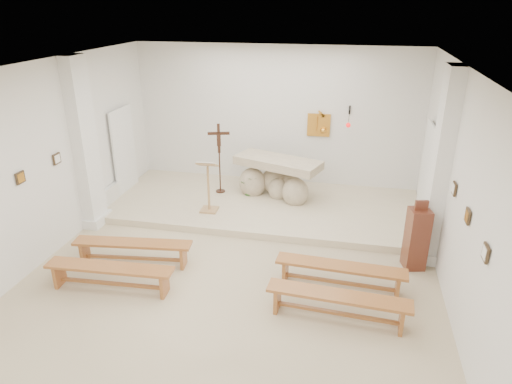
% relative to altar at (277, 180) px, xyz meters
% --- Properties ---
extents(ground, '(7.00, 10.00, 0.00)m').
position_rel_altar_xyz_m(ground, '(-0.21, -3.93, -0.54)').
color(ground, beige).
rests_on(ground, ground).
extents(wall_left, '(0.02, 10.00, 3.50)m').
position_rel_altar_xyz_m(wall_left, '(-3.70, -3.93, 1.21)').
color(wall_left, silver).
rests_on(wall_left, ground).
extents(wall_right, '(0.02, 10.00, 3.50)m').
position_rel_altar_xyz_m(wall_right, '(3.28, -3.93, 1.21)').
color(wall_right, silver).
rests_on(wall_right, ground).
extents(wall_back, '(7.00, 0.02, 3.50)m').
position_rel_altar_xyz_m(wall_back, '(-0.21, 1.06, 1.21)').
color(wall_back, silver).
rests_on(wall_back, ground).
extents(ceiling, '(7.00, 10.00, 0.02)m').
position_rel_altar_xyz_m(ceiling, '(-0.21, -3.93, 2.95)').
color(ceiling, silver).
rests_on(ceiling, wall_back).
extents(sanctuary_platform, '(6.98, 3.00, 0.15)m').
position_rel_altar_xyz_m(sanctuary_platform, '(-0.21, -0.43, -0.47)').
color(sanctuary_platform, beige).
rests_on(sanctuary_platform, ground).
extents(pilaster_left, '(0.26, 0.55, 3.50)m').
position_rel_altar_xyz_m(pilaster_left, '(-3.58, -1.93, 1.21)').
color(pilaster_left, white).
rests_on(pilaster_left, ground).
extents(pilaster_right, '(0.26, 0.55, 3.50)m').
position_rel_altar_xyz_m(pilaster_right, '(3.16, -1.93, 1.21)').
color(pilaster_right, white).
rests_on(pilaster_right, ground).
extents(gold_wall_relief, '(0.55, 0.04, 0.55)m').
position_rel_altar_xyz_m(gold_wall_relief, '(0.84, 1.03, 1.11)').
color(gold_wall_relief, gold).
rests_on(gold_wall_relief, wall_back).
extents(sanctuary_lamp, '(0.11, 0.36, 0.44)m').
position_rel_altar_xyz_m(sanctuary_lamp, '(1.54, 0.77, 1.27)').
color(sanctuary_lamp, black).
rests_on(sanctuary_lamp, wall_back).
extents(station_frame_left_mid, '(0.03, 0.20, 0.20)m').
position_rel_altar_xyz_m(station_frame_left_mid, '(-3.68, -3.73, 1.18)').
color(station_frame_left_mid, '#382818').
rests_on(station_frame_left_mid, wall_left).
extents(station_frame_left_rear, '(0.03, 0.20, 0.20)m').
position_rel_altar_xyz_m(station_frame_left_rear, '(-3.68, -2.73, 1.18)').
color(station_frame_left_rear, '#382818').
rests_on(station_frame_left_rear, wall_left).
extents(station_frame_right_front, '(0.03, 0.20, 0.20)m').
position_rel_altar_xyz_m(station_frame_right_front, '(3.26, -4.73, 1.18)').
color(station_frame_right_front, '#382818').
rests_on(station_frame_right_front, wall_right).
extents(station_frame_right_mid, '(0.03, 0.20, 0.20)m').
position_rel_altar_xyz_m(station_frame_right_mid, '(3.26, -3.73, 1.18)').
color(station_frame_right_mid, '#382818').
rests_on(station_frame_right_mid, wall_right).
extents(station_frame_right_rear, '(0.03, 0.20, 0.20)m').
position_rel_altar_xyz_m(station_frame_right_rear, '(3.26, -2.73, 1.18)').
color(station_frame_right_rear, '#382818').
rests_on(station_frame_right_rear, wall_right).
extents(radiator_left, '(0.10, 0.85, 0.52)m').
position_rel_altar_xyz_m(radiator_left, '(-3.64, -1.23, -0.27)').
color(radiator_left, silver).
rests_on(radiator_left, ground).
extents(radiator_right, '(0.10, 0.85, 0.52)m').
position_rel_altar_xyz_m(radiator_right, '(3.22, -1.23, -0.27)').
color(radiator_right, silver).
rests_on(radiator_right, ground).
extents(altar, '(2.13, 1.38, 1.02)m').
position_rel_altar_xyz_m(altar, '(0.00, 0.00, 0.00)').
color(altar, '#BFB292').
rests_on(altar, sanctuary_platform).
extents(lectern, '(0.44, 0.38, 1.19)m').
position_rel_altar_xyz_m(lectern, '(-1.30, -1.13, 0.20)').
color(lectern, tan).
rests_on(lectern, sanctuary_platform).
extents(crucifix_stand, '(0.50, 0.22, 1.68)m').
position_rel_altar_xyz_m(crucifix_stand, '(-1.36, -0.03, 0.58)').
color(crucifix_stand, '#3B2212').
rests_on(crucifix_stand, sanctuary_platform).
extents(potted_plant, '(0.50, 0.46, 0.47)m').
position_rel_altar_xyz_m(potted_plant, '(-0.63, -0.06, -0.16)').
color(potted_plant, '#376327').
rests_on(potted_plant, sanctuary_platform).
extents(donation_pedestal, '(0.42, 0.42, 1.30)m').
position_rel_altar_xyz_m(donation_pedestal, '(2.89, -2.32, 0.03)').
color(donation_pedestal, brown).
rests_on(donation_pedestal, ground).
extents(bench_left_front, '(2.15, 0.59, 0.45)m').
position_rel_altar_xyz_m(bench_left_front, '(-2.05, -3.27, -0.21)').
color(bench_left_front, '#AB5E31').
rests_on(bench_left_front, ground).
extents(bench_right_front, '(2.14, 0.45, 0.45)m').
position_rel_altar_xyz_m(bench_right_front, '(1.62, -3.27, -0.21)').
color(bench_right_front, '#AB5E31').
rests_on(bench_right_front, ground).
extents(bench_left_second, '(2.14, 0.46, 0.45)m').
position_rel_altar_xyz_m(bench_left_second, '(-2.05, -4.09, -0.21)').
color(bench_left_second, '#AB5E31').
rests_on(bench_left_second, ground).
extents(bench_right_second, '(2.14, 0.47, 0.45)m').
position_rel_altar_xyz_m(bench_right_second, '(1.62, -4.09, -0.21)').
color(bench_right_second, '#AB5E31').
rests_on(bench_right_second, ground).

